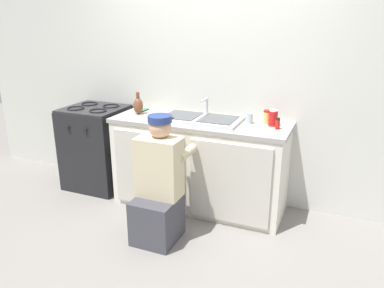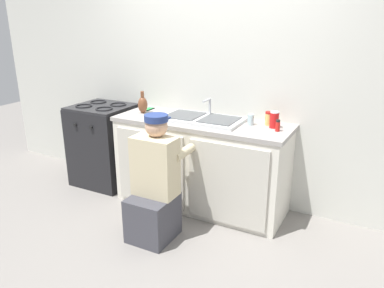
{
  "view_description": "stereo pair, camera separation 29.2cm",
  "coord_description": "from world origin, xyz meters",
  "px_view_note": "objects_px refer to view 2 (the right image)",
  "views": [
    {
      "loc": [
        1.29,
        -2.99,
        1.87
      ],
      "look_at": [
        0.0,
        0.1,
        0.73
      ],
      "focal_mm": 35.0,
      "sensor_mm": 36.0,
      "label": 1
    },
    {
      "loc": [
        1.56,
        -2.87,
        1.87
      ],
      "look_at": [
        0.0,
        0.1,
        0.73
      ],
      "focal_mm": 35.0,
      "sensor_mm": 36.0,
      "label": 2
    }
  ],
  "objects_px": {
    "sink_double_basin": "(202,119)",
    "plumber_person": "(155,188)",
    "vase_decorative": "(143,104)",
    "water_glass": "(251,120)",
    "cell_phone": "(148,109)",
    "soda_cup_red": "(274,120)",
    "stove_range": "(104,144)",
    "spice_bottle_red": "(278,126)",
    "condiment_jar": "(269,118)"
  },
  "relations": [
    {
      "from": "spice_bottle_red",
      "to": "plumber_person",
      "type": "bearing_deg",
      "value": -140.52
    },
    {
      "from": "water_glass",
      "to": "cell_phone",
      "type": "distance_m",
      "value": 1.19
    },
    {
      "from": "water_glass",
      "to": "soda_cup_red",
      "type": "bearing_deg",
      "value": 1.24
    },
    {
      "from": "sink_double_basin",
      "to": "condiment_jar",
      "type": "relative_size",
      "value": 6.25
    },
    {
      "from": "sink_double_basin",
      "to": "plumber_person",
      "type": "height_order",
      "value": "plumber_person"
    },
    {
      "from": "sink_double_basin",
      "to": "soda_cup_red",
      "type": "bearing_deg",
      "value": 6.44
    },
    {
      "from": "plumber_person",
      "to": "vase_decorative",
      "type": "height_order",
      "value": "vase_decorative"
    },
    {
      "from": "sink_double_basin",
      "to": "spice_bottle_red",
      "type": "relative_size",
      "value": 7.62
    },
    {
      "from": "cell_phone",
      "to": "soda_cup_red",
      "type": "bearing_deg",
      "value": -2.42
    },
    {
      "from": "water_glass",
      "to": "spice_bottle_red",
      "type": "bearing_deg",
      "value": -17.5
    },
    {
      "from": "condiment_jar",
      "to": "water_glass",
      "type": "bearing_deg",
      "value": -154.71
    },
    {
      "from": "soda_cup_red",
      "to": "spice_bottle_red",
      "type": "distance_m",
      "value": 0.11
    },
    {
      "from": "plumber_person",
      "to": "stove_range",
      "type": "bearing_deg",
      "value": 148.39
    },
    {
      "from": "stove_range",
      "to": "cell_phone",
      "type": "distance_m",
      "value": 0.72
    },
    {
      "from": "sink_double_basin",
      "to": "spice_bottle_red",
      "type": "bearing_deg",
      "value": -1.11
    },
    {
      "from": "sink_double_basin",
      "to": "plumber_person",
      "type": "xyz_separation_m",
      "value": [
        -0.1,
        -0.72,
        -0.47
      ]
    },
    {
      "from": "vase_decorative",
      "to": "water_glass",
      "type": "relative_size",
      "value": 2.3
    },
    {
      "from": "water_glass",
      "to": "cell_phone",
      "type": "height_order",
      "value": "water_glass"
    },
    {
      "from": "condiment_jar",
      "to": "spice_bottle_red",
      "type": "bearing_deg",
      "value": -51.21
    },
    {
      "from": "plumber_person",
      "to": "cell_phone",
      "type": "height_order",
      "value": "plumber_person"
    },
    {
      "from": "vase_decorative",
      "to": "spice_bottle_red",
      "type": "xyz_separation_m",
      "value": [
        1.44,
        -0.0,
        -0.04
      ]
    },
    {
      "from": "stove_range",
      "to": "vase_decorative",
      "type": "height_order",
      "value": "vase_decorative"
    },
    {
      "from": "water_glass",
      "to": "sink_double_basin",
      "type": "bearing_deg",
      "value": -171.18
    },
    {
      "from": "vase_decorative",
      "to": "spice_bottle_red",
      "type": "height_order",
      "value": "vase_decorative"
    },
    {
      "from": "stove_range",
      "to": "condiment_jar",
      "type": "xyz_separation_m",
      "value": [
        1.88,
        0.15,
        0.51
      ]
    },
    {
      "from": "spice_bottle_red",
      "to": "sink_double_basin",
      "type": "bearing_deg",
      "value": 178.89
    },
    {
      "from": "stove_range",
      "to": "spice_bottle_red",
      "type": "relative_size",
      "value": 8.94
    },
    {
      "from": "soda_cup_red",
      "to": "sink_double_basin",
      "type": "bearing_deg",
      "value": -173.56
    },
    {
      "from": "water_glass",
      "to": "soda_cup_red",
      "type": "distance_m",
      "value": 0.22
    },
    {
      "from": "sink_double_basin",
      "to": "vase_decorative",
      "type": "distance_m",
      "value": 0.69
    },
    {
      "from": "water_glass",
      "to": "condiment_jar",
      "type": "bearing_deg",
      "value": 25.29
    },
    {
      "from": "plumber_person",
      "to": "soda_cup_red",
      "type": "bearing_deg",
      "value": 45.1
    },
    {
      "from": "soda_cup_red",
      "to": "spice_bottle_red",
      "type": "relative_size",
      "value": 1.45
    },
    {
      "from": "sink_double_basin",
      "to": "water_glass",
      "type": "relative_size",
      "value": 8.0
    },
    {
      "from": "cell_phone",
      "to": "water_glass",
      "type": "bearing_deg",
      "value": -3.1
    },
    {
      "from": "stove_range",
      "to": "water_glass",
      "type": "height_order",
      "value": "water_glass"
    },
    {
      "from": "soda_cup_red",
      "to": "condiment_jar",
      "type": "bearing_deg",
      "value": 135.78
    },
    {
      "from": "plumber_person",
      "to": "water_glass",
      "type": "relative_size",
      "value": 11.04
    },
    {
      "from": "cell_phone",
      "to": "vase_decorative",
      "type": "bearing_deg",
      "value": -77.73
    },
    {
      "from": "water_glass",
      "to": "stove_range",
      "type": "bearing_deg",
      "value": -177.49
    },
    {
      "from": "cell_phone",
      "to": "spice_bottle_red",
      "type": "xyz_separation_m",
      "value": [
        1.47,
        -0.15,
        0.04
      ]
    },
    {
      "from": "soda_cup_red",
      "to": "spice_bottle_red",
      "type": "bearing_deg",
      "value": -57.27
    },
    {
      "from": "vase_decorative",
      "to": "water_glass",
      "type": "height_order",
      "value": "vase_decorative"
    },
    {
      "from": "cell_phone",
      "to": "spice_bottle_red",
      "type": "height_order",
      "value": "spice_bottle_red"
    },
    {
      "from": "sink_double_basin",
      "to": "vase_decorative",
      "type": "bearing_deg",
      "value": -179.09
    },
    {
      "from": "sink_double_basin",
      "to": "cell_phone",
      "type": "bearing_deg",
      "value": 169.08
    },
    {
      "from": "stove_range",
      "to": "plumber_person",
      "type": "xyz_separation_m",
      "value": [
        1.16,
        -0.71,
        -0.0
      ]
    },
    {
      "from": "plumber_person",
      "to": "vase_decorative",
      "type": "bearing_deg",
      "value": 129.72
    },
    {
      "from": "stove_range",
      "to": "spice_bottle_red",
      "type": "xyz_separation_m",
      "value": [
        2.01,
        -0.01,
        0.5
      ]
    },
    {
      "from": "condiment_jar",
      "to": "cell_phone",
      "type": "relative_size",
      "value": 0.91
    }
  ]
}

